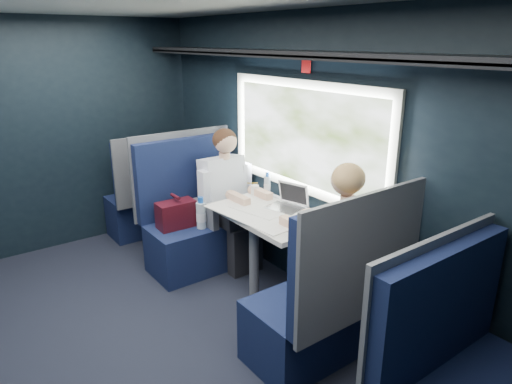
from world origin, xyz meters
TOP-DOWN VIEW (x-y plane):
  - ground at (0.00, 0.00)m, footprint 2.80×4.20m
  - room_shell at (0.02, 0.00)m, footprint 3.00×4.40m
  - table at (1.03, 0.00)m, footprint 0.62×1.00m
  - seat_bay_near at (0.84, 0.87)m, footprint 1.04×0.62m
  - seat_bay_far at (0.85, -0.87)m, footprint 1.04×0.62m
  - seat_row_front at (0.85, 1.80)m, footprint 1.04×0.51m
  - man at (1.10, 0.70)m, footprint 0.53×0.56m
  - woman at (1.10, -0.71)m, footprint 0.53×0.56m
  - papers at (1.02, 0.07)m, footprint 0.67×0.90m
  - laptop at (1.24, 0.01)m, footprint 0.29×0.33m
  - bottle_small at (1.32, 0.40)m, footprint 0.06×0.06m
  - cup at (1.21, 0.44)m, footprint 0.07×0.07m

SIDE VIEW (x-z plane):
  - ground at x=0.00m, z-range -0.01..0.00m
  - seat_row_front at x=0.85m, z-range -0.17..0.99m
  - seat_bay_far at x=0.85m, z-range -0.22..1.04m
  - seat_bay_near at x=0.84m, z-range -0.21..1.05m
  - table at x=1.03m, z-range 0.29..1.03m
  - man at x=1.10m, z-range 0.06..1.38m
  - woman at x=1.10m, z-range 0.07..1.39m
  - papers at x=1.02m, z-range 0.74..0.75m
  - cup at x=1.21m, z-range 0.74..0.83m
  - laptop at x=1.24m, z-range 0.69..0.91m
  - bottle_small at x=1.32m, z-range 0.73..0.93m
  - room_shell at x=0.02m, z-range 0.28..2.68m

